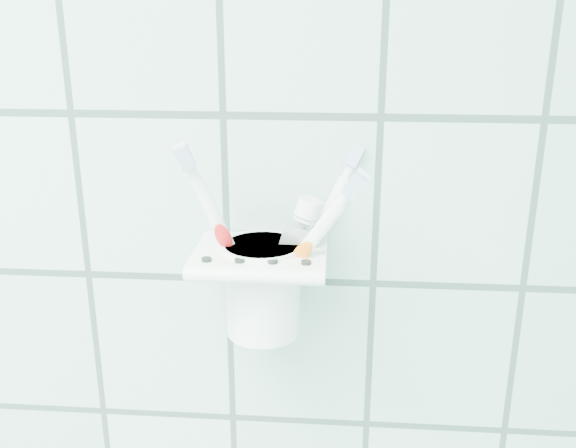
% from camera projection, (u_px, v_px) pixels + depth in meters
% --- Properties ---
extents(holder_bracket, '(0.12, 0.10, 0.04)m').
position_uv_depth(holder_bracket, '(261.00, 257.00, 0.61)').
color(holder_bracket, white).
rests_on(holder_bracket, wall_back).
extents(cup, '(0.08, 0.08, 0.09)m').
position_uv_depth(cup, '(263.00, 285.00, 0.62)').
color(cup, white).
rests_on(cup, holder_bracket).
extents(toothbrush_pink, '(0.07, 0.04, 0.19)m').
position_uv_depth(toothbrush_pink, '(262.00, 224.00, 0.61)').
color(toothbrush_pink, white).
rests_on(toothbrush_pink, cup).
extents(toothbrush_blue, '(0.08, 0.05, 0.19)m').
position_uv_depth(toothbrush_blue, '(274.00, 229.00, 0.61)').
color(toothbrush_blue, white).
rests_on(toothbrush_blue, cup).
extents(toothbrush_orange, '(0.10, 0.05, 0.19)m').
position_uv_depth(toothbrush_orange, '(250.00, 224.00, 0.61)').
color(toothbrush_orange, white).
rests_on(toothbrush_orange, cup).
extents(toothpaste_tube, '(0.06, 0.03, 0.14)m').
position_uv_depth(toothpaste_tube, '(273.00, 250.00, 0.61)').
color(toothpaste_tube, silver).
rests_on(toothpaste_tube, cup).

